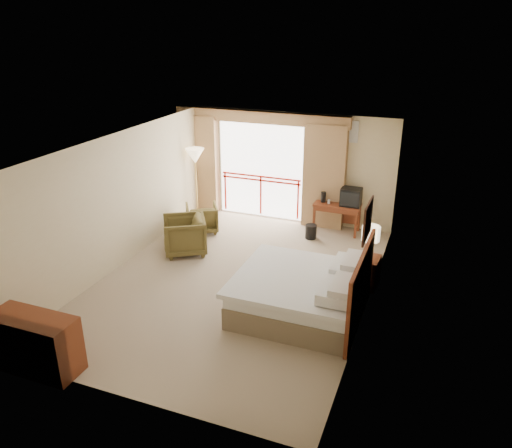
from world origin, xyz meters
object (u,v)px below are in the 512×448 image
at_px(desk, 338,209).
at_px(wastebasket, 311,232).
at_px(floor_lamp, 195,159).
at_px(side_table, 181,225).
at_px(dresser, 35,343).
at_px(table_lamp, 371,234).
at_px(bed, 303,293).
at_px(nightstand, 367,272).
at_px(tv, 351,197).
at_px(armchair_far, 203,231).
at_px(armchair_near, 186,252).

xyz_separation_m(desk, wastebasket, (-0.46, -0.65, -0.38)).
height_order(wastebasket, floor_lamp, floor_lamp).
bearing_deg(side_table, dresser, -86.62).
relative_size(table_lamp, desk, 0.55).
xyz_separation_m(bed, desk, (-0.24, 3.77, 0.17)).
relative_size(nightstand, table_lamp, 1.01).
height_order(wastebasket, side_table, side_table).
relative_size(tv, wastebasket, 1.43).
bearing_deg(floor_lamp, table_lamp, -23.29).
relative_size(nightstand, wastebasket, 1.83).
distance_m(desk, dresser, 7.22).
xyz_separation_m(armchair_far, dresser, (0.10, -5.44, 0.43)).
relative_size(bed, side_table, 3.79).
bearing_deg(wastebasket, nightstand, -48.81).
bearing_deg(tv, nightstand, -66.52).
distance_m(bed, tv, 3.75).
bearing_deg(armchair_far, bed, 109.81).
bearing_deg(desk, table_lamp, -63.25).
height_order(armchair_near, floor_lamp, floor_lamp).
bearing_deg(armchair_far, dresser, 59.55).
xyz_separation_m(bed, nightstand, (0.88, 1.32, -0.08)).
distance_m(armchair_near, side_table, 0.73).
xyz_separation_m(bed, tv, (0.06, 3.71, 0.53)).
xyz_separation_m(wastebasket, floor_lamp, (-3.06, 0.24, 1.38)).
distance_m(armchair_near, floor_lamp, 2.60).
bearing_deg(armchair_far, nightstand, 131.23).
distance_m(desk, armchair_far, 3.27).
relative_size(tv, armchair_far, 0.64).
bearing_deg(dresser, armchair_near, 84.36).
height_order(desk, tv, tv).
height_order(bed, tv, tv).
distance_m(table_lamp, dresser, 5.85).
xyz_separation_m(table_lamp, armchair_far, (-4.12, 1.23, -1.06)).
relative_size(desk, tv, 2.31).
bearing_deg(side_table, wastebasket, 24.09).
height_order(nightstand, desk, desk).
xyz_separation_m(side_table, dresser, (0.28, -4.74, 0.05)).
distance_m(tv, side_table, 3.96).
bearing_deg(armchair_far, armchair_near, 67.57).
height_order(bed, table_lamp, table_lamp).
height_order(bed, armchair_far, bed).
xyz_separation_m(nightstand, wastebasket, (-1.58, 1.80, -0.14)).
distance_m(bed, side_table, 3.92).
bearing_deg(tv, desk, 174.46).
height_order(nightstand, dresser, dresser).
relative_size(bed, wastebasket, 6.51).
height_order(table_lamp, floor_lamp, floor_lamp).
bearing_deg(floor_lamp, desk, 6.55).
relative_size(nightstand, side_table, 1.06).
relative_size(table_lamp, armchair_far, 0.81).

